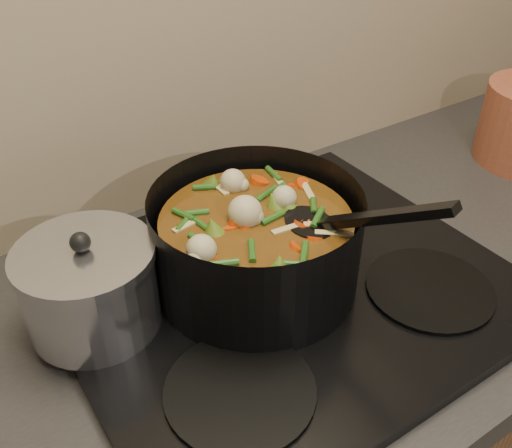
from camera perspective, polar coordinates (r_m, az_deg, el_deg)
stovetop at (r=0.84m, az=2.90°, el=-6.18°), size 0.62×0.54×0.03m
stockpot at (r=0.79m, az=0.05°, el=-1.99°), size 0.31×0.38×0.21m
saucepan at (r=0.76m, az=-16.25°, el=-6.06°), size 0.18×0.18×0.15m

